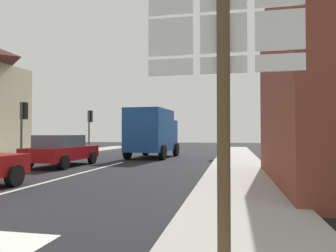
{
  "coord_description": "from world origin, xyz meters",
  "views": [
    {
      "loc": [
        5.78,
        -4.34,
        1.54
      ],
      "look_at": [
        2.18,
        13.52,
        1.97
      ],
      "focal_mm": 34.21,
      "sensor_mm": 36.0,
      "label": 1
    }
  ],
  "objects_px": {
    "delivery_truck": "(152,132)",
    "traffic_light_near_left": "(23,118)",
    "route_sign_post": "(223,90)",
    "traffic_light_far_right": "(222,118)",
    "sedan_far": "(62,150)",
    "traffic_light_far_left": "(90,122)"
  },
  "relations": [
    {
      "from": "delivery_truck",
      "to": "traffic_light_near_left",
      "type": "relative_size",
      "value": 1.6
    },
    {
      "from": "route_sign_post",
      "to": "traffic_light_far_right",
      "type": "height_order",
      "value": "traffic_light_far_right"
    },
    {
      "from": "sedan_far",
      "to": "delivery_truck",
      "type": "distance_m",
      "value": 6.73
    },
    {
      "from": "traffic_light_far_right",
      "to": "traffic_light_far_left",
      "type": "xyz_separation_m",
      "value": [
        -10.21,
        1.66,
        -0.08
      ]
    },
    {
      "from": "sedan_far",
      "to": "traffic_light_far_right",
      "type": "relative_size",
      "value": 1.23
    },
    {
      "from": "delivery_truck",
      "to": "route_sign_post",
      "type": "relative_size",
      "value": 1.6
    },
    {
      "from": "sedan_far",
      "to": "traffic_light_near_left",
      "type": "relative_size",
      "value": 1.32
    },
    {
      "from": "traffic_light_near_left",
      "to": "traffic_light_far_left",
      "type": "xyz_separation_m",
      "value": [
        0.0,
        8.07,
        0.1
      ]
    },
    {
      "from": "route_sign_post",
      "to": "traffic_light_far_left",
      "type": "relative_size",
      "value": 0.96
    },
    {
      "from": "traffic_light_near_left",
      "to": "traffic_light_far_right",
      "type": "xyz_separation_m",
      "value": [
        10.21,
        6.41,
        0.18
      ]
    },
    {
      "from": "traffic_light_near_left",
      "to": "traffic_light_far_left",
      "type": "height_order",
      "value": "traffic_light_far_left"
    },
    {
      "from": "traffic_light_far_right",
      "to": "traffic_light_far_left",
      "type": "bearing_deg",
      "value": 170.74
    },
    {
      "from": "route_sign_post",
      "to": "traffic_light_far_right",
      "type": "relative_size",
      "value": 0.93
    },
    {
      "from": "traffic_light_far_right",
      "to": "traffic_light_far_left",
      "type": "height_order",
      "value": "traffic_light_far_right"
    },
    {
      "from": "sedan_far",
      "to": "traffic_light_far_left",
      "type": "relative_size",
      "value": 1.27
    },
    {
      "from": "sedan_far",
      "to": "traffic_light_far_left",
      "type": "xyz_separation_m",
      "value": [
        -2.99,
        9.38,
        1.71
      ]
    },
    {
      "from": "traffic_light_near_left",
      "to": "traffic_light_far_left",
      "type": "distance_m",
      "value": 8.07
    },
    {
      "from": "delivery_truck",
      "to": "traffic_light_near_left",
      "type": "height_order",
      "value": "traffic_light_near_left"
    },
    {
      "from": "traffic_light_near_left",
      "to": "traffic_light_far_right",
      "type": "height_order",
      "value": "traffic_light_far_right"
    },
    {
      "from": "traffic_light_far_right",
      "to": "delivery_truck",
      "type": "bearing_deg",
      "value": -158.73
    },
    {
      "from": "sedan_far",
      "to": "route_sign_post",
      "type": "relative_size",
      "value": 1.32
    },
    {
      "from": "sedan_far",
      "to": "route_sign_post",
      "type": "xyz_separation_m",
      "value": [
        7.8,
        -10.34,
        1.24
      ]
    }
  ]
}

